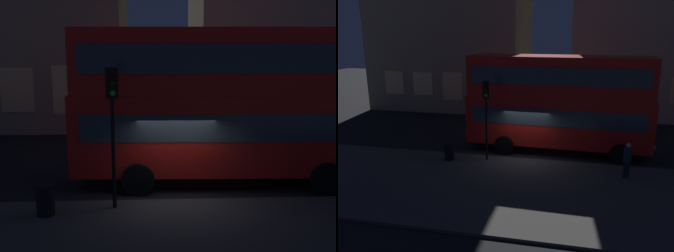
# 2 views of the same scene
# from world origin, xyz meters

# --- Properties ---
(ground_plane) EXTENTS (80.00, 80.00, 0.00)m
(ground_plane) POSITION_xyz_m (0.00, 0.00, 0.00)
(ground_plane) COLOR black
(double_decker_bus) EXTENTS (10.22, 2.99, 5.40)m
(double_decker_bus) POSITION_xyz_m (1.57, 1.20, 3.03)
(double_decker_bus) COLOR red
(double_decker_bus) RESTS_ON ground
(traffic_light_near_kerb) EXTENTS (0.38, 0.39, 4.15)m
(traffic_light_near_kerb) POSITION_xyz_m (-1.90, -1.22, 3.10)
(traffic_light_near_kerb) COLOR black
(traffic_light_near_kerb) RESTS_ON sidewalk_slab
(litter_bin) EXTENTS (0.51, 0.51, 0.91)m
(litter_bin) POSITION_xyz_m (-3.83, -1.65, 0.58)
(litter_bin) COLOR black
(litter_bin) RESTS_ON sidewalk_slab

